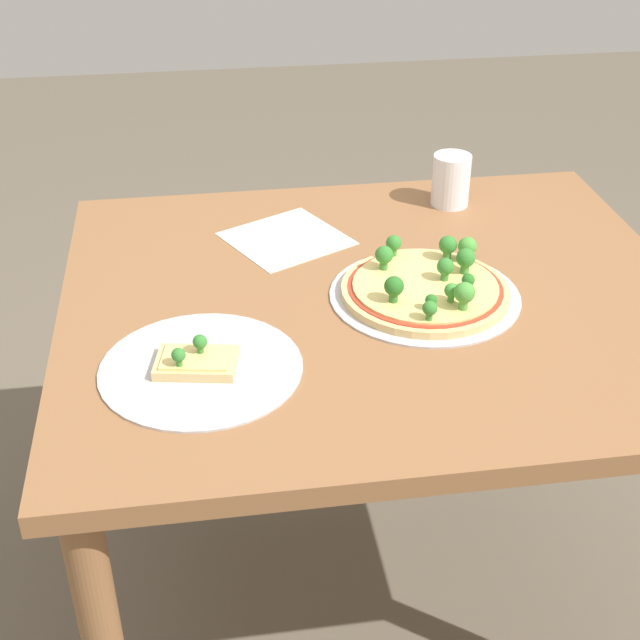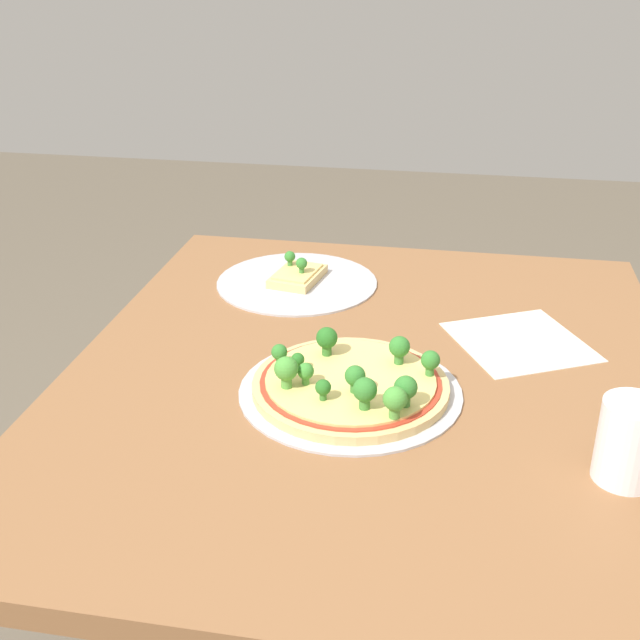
# 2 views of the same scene
# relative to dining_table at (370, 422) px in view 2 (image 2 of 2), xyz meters

# --- Properties ---
(dining_table) EXTENTS (1.11, 0.95, 0.75)m
(dining_table) POSITION_rel_dining_table_xyz_m (0.00, 0.00, 0.00)
(dining_table) COLOR brown
(dining_table) RESTS_ON ground_plane
(pizza_tray_whole) EXTENTS (0.33, 0.33, 0.07)m
(pizza_tray_whole) POSITION_rel_dining_table_xyz_m (0.08, -0.02, 0.12)
(pizza_tray_whole) COLOR #B7B7BC
(pizza_tray_whole) RESTS_ON dining_table
(pizza_tray_slice) EXTENTS (0.31, 0.31, 0.05)m
(pizza_tray_slice) POSITION_rel_dining_table_xyz_m (-0.32, -0.19, 0.11)
(pizza_tray_slice) COLOR #B7B7BC
(pizza_tray_slice) RESTS_ON dining_table
(drinking_cup) EXTENTS (0.08, 0.08, 0.11)m
(drinking_cup) POSITION_rel_dining_table_xyz_m (0.22, 0.34, 0.15)
(drinking_cup) COLOR white
(drinking_cup) RESTS_ON dining_table
(paper_menu) EXTENTS (0.28, 0.27, 0.00)m
(paper_menu) POSITION_rel_dining_table_xyz_m (-0.14, 0.23, 0.10)
(paper_menu) COLOR silver
(paper_menu) RESTS_ON dining_table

